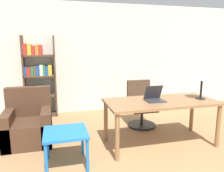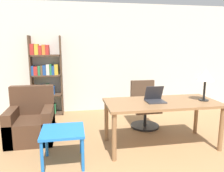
% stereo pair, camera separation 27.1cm
% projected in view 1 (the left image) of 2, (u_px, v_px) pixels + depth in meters
% --- Properties ---
extents(wall_back, '(8.00, 0.06, 2.70)m').
position_uv_depth(wall_back, '(98.00, 58.00, 5.55)').
color(wall_back, silver).
rests_on(wall_back, ground_plane).
extents(desk, '(1.86, 0.85, 0.77)m').
position_uv_depth(desk, '(161.00, 106.00, 3.67)').
color(desk, olive).
rests_on(desk, ground_plane).
extents(laptop, '(0.30, 0.26, 0.26)m').
position_uv_depth(laptop, '(154.00, 97.00, 3.63)').
color(laptop, '#2D2D33').
rests_on(laptop, desk).
extents(table_lamp, '(0.29, 0.29, 0.53)m').
position_uv_depth(table_lamp, '(202.00, 75.00, 3.69)').
color(table_lamp, black).
rests_on(table_lamp, desk).
extents(office_chair, '(0.59, 0.59, 0.95)m').
position_uv_depth(office_chair, '(141.00, 106.00, 4.61)').
color(office_chair, black).
rests_on(office_chair, ground_plane).
extents(side_table_blue, '(0.60, 0.58, 0.50)m').
position_uv_depth(side_table_blue, '(66.00, 136.00, 3.03)').
color(side_table_blue, blue).
rests_on(side_table_blue, ground_plane).
extents(armchair, '(0.77, 0.75, 0.94)m').
position_uv_depth(armchair, '(29.00, 125.00, 3.80)').
color(armchair, '#472D1E').
rests_on(armchair, ground_plane).
extents(bookshelf, '(0.73, 0.28, 1.90)m').
position_uv_depth(bookshelf, '(38.00, 81.00, 5.10)').
color(bookshelf, '#4C3828').
rests_on(bookshelf, ground_plane).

